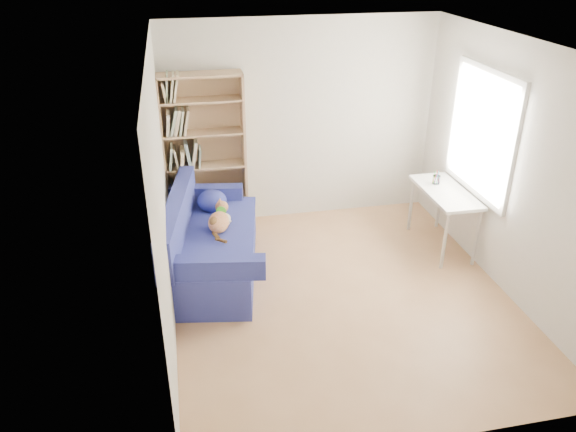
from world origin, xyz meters
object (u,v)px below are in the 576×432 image
object	(u,v)px
desk	(445,197)
pen_cup	(436,179)
bookshelf	(205,161)
sofa	(209,244)

from	to	relation	value
desk	pen_cup	world-z (taller)	pen_cup
desk	pen_cup	size ratio (longest dim) A/B	6.13
bookshelf	pen_cup	size ratio (longest dim) A/B	11.54
sofa	desk	bearing A→B (deg)	9.91
pen_cup	desk	bearing A→B (deg)	-81.58
bookshelf	pen_cup	bearing A→B (deg)	-17.31
desk	pen_cup	bearing A→B (deg)	98.42
bookshelf	desk	size ratio (longest dim) A/B	1.88
bookshelf	desk	distance (m)	2.95
bookshelf	pen_cup	xyz separation A→B (m)	(2.71, -0.84, -0.11)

